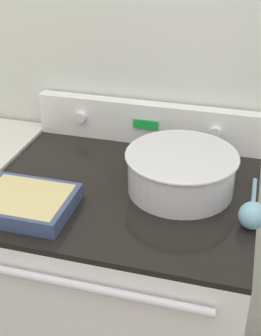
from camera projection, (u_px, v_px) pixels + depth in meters
kitchen_wall at (153, 54)px, 1.61m from camera, size 8.00×0.05×2.50m
stove_range at (124, 297)px, 1.68m from camera, size 0.82×0.72×0.94m
control_panel at (148, 123)px, 1.68m from camera, size 0.82×0.07×0.15m
mixing_bowl at (181, 169)px, 1.40m from camera, size 0.34×0.34×0.12m
casserole_dish at (26, 202)px, 1.33m from camera, size 0.27×0.22×0.05m
ladle at (253, 214)px, 1.26m from camera, size 0.08×0.28×0.08m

